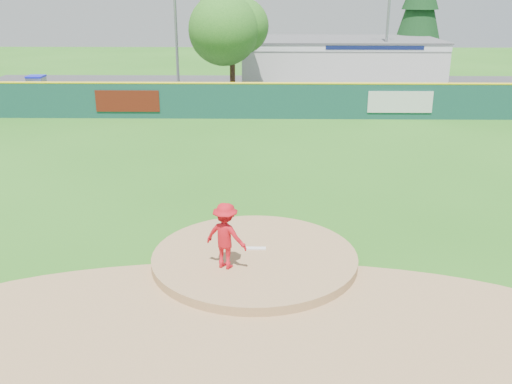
{
  "coord_description": "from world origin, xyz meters",
  "views": [
    {
      "loc": [
        0.29,
        -13.83,
        6.96
      ],
      "look_at": [
        0.0,
        2.0,
        1.3
      ],
      "focal_mm": 40.0,
      "sensor_mm": 36.0,
      "label": 1
    }
  ],
  "objects_px": {
    "pitcher": "(226,236)",
    "light_pole_left": "(175,3)",
    "van": "(228,95)",
    "deciduous_tree": "(232,28)",
    "conifer_tree": "(420,7)",
    "pool_building_grp": "(339,60)",
    "playground_slide": "(37,88)",
    "light_pole_right": "(389,10)"
  },
  "relations": [
    {
      "from": "pitcher",
      "to": "light_pole_left",
      "type": "height_order",
      "value": "light_pole_left"
    },
    {
      "from": "playground_slide",
      "to": "light_pole_left",
      "type": "distance_m",
      "value": 10.85
    },
    {
      "from": "van",
      "to": "light_pole_right",
      "type": "relative_size",
      "value": 0.49
    },
    {
      "from": "van",
      "to": "conifer_tree",
      "type": "relative_size",
      "value": 0.51
    },
    {
      "from": "light_pole_left",
      "to": "pool_building_grp",
      "type": "bearing_deg",
      "value": 22.6
    },
    {
      "from": "pool_building_grp",
      "to": "playground_slide",
      "type": "height_order",
      "value": "pool_building_grp"
    },
    {
      "from": "pitcher",
      "to": "playground_slide",
      "type": "relative_size",
      "value": 0.58
    },
    {
      "from": "pool_building_grp",
      "to": "pitcher",
      "type": "bearing_deg",
      "value": -101.58
    },
    {
      "from": "deciduous_tree",
      "to": "pitcher",
      "type": "bearing_deg",
      "value": -87.14
    },
    {
      "from": "van",
      "to": "deciduous_tree",
      "type": "relative_size",
      "value": 0.66
    },
    {
      "from": "light_pole_right",
      "to": "pool_building_grp",
      "type": "bearing_deg",
      "value": 135.05
    },
    {
      "from": "playground_slide",
      "to": "van",
      "type": "bearing_deg",
      "value": -7.24
    },
    {
      "from": "pitcher",
      "to": "light_pole_right",
      "type": "relative_size",
      "value": 0.17
    },
    {
      "from": "van",
      "to": "deciduous_tree",
      "type": "xyz_separation_m",
      "value": [
        0.12,
        3.36,
        3.86
      ]
    },
    {
      "from": "pool_building_grp",
      "to": "light_pole_left",
      "type": "relative_size",
      "value": 1.38
    },
    {
      "from": "deciduous_tree",
      "to": "light_pole_left",
      "type": "xyz_separation_m",
      "value": [
        -4.0,
        2.0,
        1.5
      ]
    },
    {
      "from": "deciduous_tree",
      "to": "light_pole_left",
      "type": "height_order",
      "value": "light_pole_left"
    },
    {
      "from": "light_pole_left",
      "to": "light_pole_right",
      "type": "bearing_deg",
      "value": 7.59
    },
    {
      "from": "pitcher",
      "to": "playground_slide",
      "type": "height_order",
      "value": "pitcher"
    },
    {
      "from": "pitcher",
      "to": "conifer_tree",
      "type": "bearing_deg",
      "value": -85.93
    },
    {
      "from": "conifer_tree",
      "to": "van",
      "type": "bearing_deg",
      "value": -136.47
    },
    {
      "from": "van",
      "to": "light_pole_left",
      "type": "bearing_deg",
      "value": 56.56
    },
    {
      "from": "light_pole_right",
      "to": "van",
      "type": "bearing_deg",
      "value": -146.48
    },
    {
      "from": "van",
      "to": "deciduous_tree",
      "type": "bearing_deg",
      "value": 18.66
    },
    {
      "from": "light_pole_right",
      "to": "conifer_tree",
      "type": "bearing_deg",
      "value": 60.26
    },
    {
      "from": "playground_slide",
      "to": "deciduous_tree",
      "type": "bearing_deg",
      "value": 7.87
    },
    {
      "from": "pool_building_grp",
      "to": "playground_slide",
      "type": "distance_m",
      "value": 22.52
    },
    {
      "from": "van",
      "to": "conifer_tree",
      "type": "bearing_deg",
      "value": -25.79
    },
    {
      "from": "deciduous_tree",
      "to": "light_pole_right",
      "type": "bearing_deg",
      "value": 19.98
    },
    {
      "from": "van",
      "to": "pool_building_grp",
      "type": "xyz_separation_m",
      "value": [
        8.12,
        10.36,
        0.97
      ]
    },
    {
      "from": "playground_slide",
      "to": "light_pole_left",
      "type": "relative_size",
      "value": 0.27
    },
    {
      "from": "conifer_tree",
      "to": "pitcher",
      "type": "bearing_deg",
      "value": -110.46
    },
    {
      "from": "deciduous_tree",
      "to": "light_pole_right",
      "type": "distance_m",
      "value": 11.75
    },
    {
      "from": "pool_building_grp",
      "to": "light_pole_right",
      "type": "bearing_deg",
      "value": -44.95
    },
    {
      "from": "van",
      "to": "light_pole_left",
      "type": "xyz_separation_m",
      "value": [
        -3.88,
        5.36,
        5.35
      ]
    },
    {
      "from": "conifer_tree",
      "to": "light_pole_left",
      "type": "height_order",
      "value": "light_pole_left"
    },
    {
      "from": "pool_building_grp",
      "to": "deciduous_tree",
      "type": "height_order",
      "value": "deciduous_tree"
    },
    {
      "from": "playground_slide",
      "to": "deciduous_tree",
      "type": "xyz_separation_m",
      "value": [
        12.73,
        1.76,
        3.72
      ]
    },
    {
      "from": "pitcher",
      "to": "pool_building_grp",
      "type": "distance_m",
      "value": 33.44
    },
    {
      "from": "deciduous_tree",
      "to": "conifer_tree",
      "type": "bearing_deg",
      "value": 36.25
    },
    {
      "from": "van",
      "to": "pool_building_grp",
      "type": "bearing_deg",
      "value": -17.41
    },
    {
      "from": "conifer_tree",
      "to": "playground_slide",
      "type": "bearing_deg",
      "value": -155.29
    }
  ]
}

